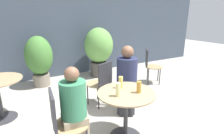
% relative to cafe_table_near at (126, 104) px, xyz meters
% --- Properties ---
extents(storefront_wall, '(10.00, 0.06, 3.00)m').
position_rel_cafe_table_near_xyz_m(storefront_wall, '(0.11, 3.24, 0.97)').
color(storefront_wall, '#3D4756').
rests_on(storefront_wall, ground_plane).
extents(cafe_table_near, '(0.79, 0.79, 0.71)m').
position_rel_cafe_table_near_xyz_m(cafe_table_near, '(0.00, 0.00, 0.00)').
color(cafe_table_near, '#2D2D33').
rests_on(cafe_table_near, ground_plane).
extents(bistro_chair_0, '(0.49, 0.50, 0.88)m').
position_rel_cafe_table_near_xyz_m(bistro_chair_0, '(0.48, 0.71, -0.00)').
color(bistro_chair_0, '#997F56').
rests_on(bistro_chair_0, ground_plane).
extents(bistro_chair_1, '(0.44, 0.44, 0.88)m').
position_rel_cafe_table_near_xyz_m(bistro_chair_1, '(-0.85, 0.06, -0.00)').
color(bistro_chair_1, '#997F56').
rests_on(bistro_chair_1, ground_plane).
extents(bistro_chair_2, '(0.50, 0.49, 0.88)m').
position_rel_cafe_table_near_xyz_m(bistro_chair_2, '(1.75, 1.53, -0.00)').
color(bistro_chair_2, '#997F56').
rests_on(bistro_chair_2, ground_plane).
extents(bistro_chair_3, '(0.48, 0.49, 0.88)m').
position_rel_cafe_table_near_xyz_m(bistro_chair_3, '(0.11, 1.02, -0.00)').
color(bistro_chair_3, '#997F56').
rests_on(bistro_chair_3, ground_plane).
extents(seated_person_0, '(0.44, 0.45, 1.22)m').
position_rel_cafe_table_near_xyz_m(seated_person_0, '(0.39, 0.58, 0.19)').
color(seated_person_0, '#2D2D33').
rests_on(seated_person_0, ground_plane).
extents(seated_person_1, '(0.32, 0.31, 1.15)m').
position_rel_cafe_table_near_xyz_m(seated_person_1, '(-0.70, 0.05, 0.16)').
color(seated_person_1, gray).
rests_on(seated_person_1, ground_plane).
extents(beer_glass_0, '(0.06, 0.06, 0.16)m').
position_rel_cafe_table_near_xyz_m(beer_glass_0, '(0.14, -0.09, 0.26)').
color(beer_glass_0, '#B28433').
rests_on(beer_glass_0, cafe_table_near).
extents(beer_glass_1, '(0.06, 0.06, 0.17)m').
position_rel_cafe_table_near_xyz_m(beer_glass_1, '(0.01, 0.16, 0.27)').
color(beer_glass_1, '#DBC65B').
rests_on(beer_glass_1, cafe_table_near).
extents(beer_glass_2, '(0.06, 0.06, 0.18)m').
position_rel_cafe_table_near_xyz_m(beer_glass_2, '(-0.16, -0.05, 0.27)').
color(beer_glass_2, beige).
rests_on(beer_glass_2, cafe_table_near).
extents(potted_plant_0, '(0.65, 0.65, 1.25)m').
position_rel_cafe_table_near_xyz_m(potted_plant_0, '(-0.77, 2.68, 0.18)').
color(potted_plant_0, slate).
rests_on(potted_plant_0, ground_plane).
extents(potted_plant_1, '(0.81, 0.81, 1.39)m').
position_rel_cafe_table_near_xyz_m(potted_plant_1, '(0.83, 2.69, 0.27)').
color(potted_plant_1, '#47423D').
rests_on(potted_plant_1, ground_plane).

